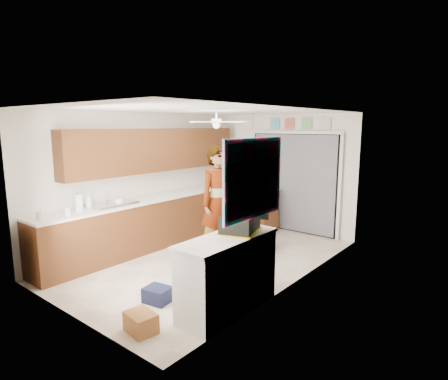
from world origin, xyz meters
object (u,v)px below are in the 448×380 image
Objects in this scene: soap_bottle at (89,200)px; man at (219,202)px; cup at (119,202)px; cardboard_box at (141,322)px; dog at (268,239)px; paper_towel_roll at (79,202)px; navy_crate at (158,295)px; microwave at (233,177)px; suitcase at (240,223)px.

man is (1.40, 1.60, -0.10)m from soap_bottle.
soap_bottle is 0.50m from cup.
dog is (-0.38, 3.21, 0.11)m from cardboard_box.
paper_towel_roll is 0.81× the size of navy_crate.
navy_crate is 2.62m from dog.
cardboard_box is at bearing -19.85° from soap_bottle.
paper_towel_roll is 0.74× the size of cardboard_box.
man reaches higher than soap_bottle.
microwave reaches higher than cardboard_box.
suitcase is 1.64m from cardboard_box.
cup is 1.69m from man.
soap_bottle is at bearing 160.15° from cardboard_box.
cardboard_box reaches higher than navy_crate.
navy_crate is at bearing 124.03° from cardboard_box.
cup is at bearing 148.81° from cardboard_box.
microwave reaches higher than navy_crate.
navy_crate is at bearing -157.23° from suitcase.
suitcase is at bearing -78.26° from dog.
suitcase reaches higher than cup.
paper_towel_roll is at bearing -100.27° from cup.
man is at bearing 109.94° from cardboard_box.
microwave is at bearing 88.26° from paper_towel_roll.
microwave is at bearing 50.28° from man.
cup is 0.07× the size of man.
microwave is at bearing 110.98° from suitcase.
man reaches higher than dog.
microwave is 1.98× the size of soap_bottle.
suitcase is at bearing 40.64° from navy_crate.
man reaches higher than paper_towel_roll.
man reaches higher than cup.
soap_bottle and paper_towel_roll have the same top height.
microwave is 2.32m from dog.
man is 1.20m from dog.
soap_bottle is at bearing 157.15° from man.
navy_crate is (1.86, -0.05, -0.97)m from paper_towel_roll.
paper_towel_roll reaches higher than cup.
navy_crate is (1.74, -0.70, -0.90)m from cup.
microwave is 2.39m from man.
soap_bottle is 1.00× the size of paper_towel_roll.
cardboard_box is (2.14, -4.45, -0.97)m from microwave.
soap_bottle is at bearing 171.82° from suitcase.
soap_bottle is at bearing -107.37° from cup.
paper_towel_roll is (-0.12, -0.66, 0.08)m from cup.
paper_towel_roll reaches higher than cardboard_box.
cup reaches higher than dog.
dog is (0.02, 2.62, 0.12)m from navy_crate.
soap_bottle is at bearing -139.09° from dog.
dog is at bearing 51.39° from soap_bottle.
soap_bottle is 2.13m from navy_crate.
dog is (1.76, 1.92, -0.78)m from cup.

